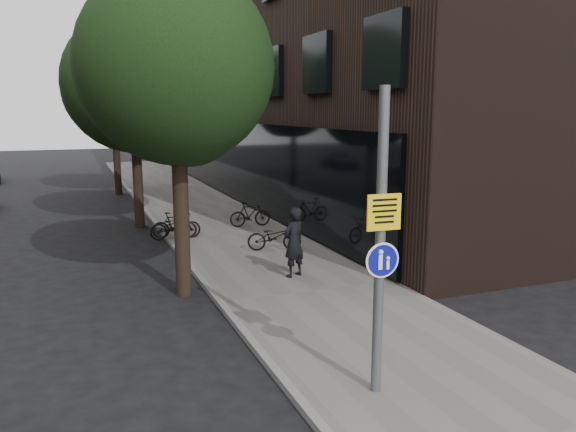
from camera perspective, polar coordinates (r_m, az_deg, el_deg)
ground at (r=10.64m, az=8.77°, el=-13.50°), size 120.00×120.00×0.00m
sidewalk at (r=19.55m, az=-5.42°, el=-2.00°), size 4.50×60.00×0.12m
curb_edge at (r=19.07m, az=-11.93°, el=-2.49°), size 0.15×60.00×0.13m
building_right_dark_brick at (r=33.53m, az=2.61°, el=18.67°), size 12.00×40.00×18.00m
street_tree_near at (r=13.24m, az=-11.09°, el=13.83°), size 4.40×4.40×7.50m
street_tree_mid at (r=21.64m, az=-15.30°, el=12.37°), size 5.00×5.00×7.80m
street_tree_far at (r=30.60m, az=-17.22°, el=11.67°), size 5.00×5.00×7.80m
signpost at (r=8.29m, az=9.33°, el=-2.81°), size 0.53×0.15×4.56m
pedestrian at (r=14.34m, az=0.60°, el=-2.68°), size 0.78×0.66×1.80m
parked_bike_facade_near at (r=17.11m, az=-1.40°, el=-2.11°), size 1.74×1.05×0.86m
parked_bike_facade_far at (r=20.66m, az=-3.87°, el=0.18°), size 1.55×0.52×0.92m
parked_bike_curb_near at (r=18.98m, az=-11.38°, el=-1.01°), size 1.68×0.60×0.88m
parked_bike_curb_far at (r=19.10m, az=-11.45°, el=-0.93°), size 1.53×0.80×0.89m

